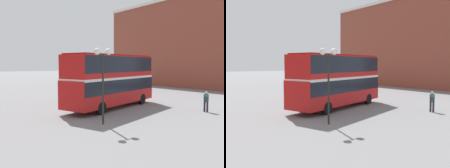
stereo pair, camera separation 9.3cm
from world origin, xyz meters
TOP-DOWN VIEW (x-y plane):
  - ground_plane at (0.00, 0.00)m, footprint 240.00×240.00m
  - building_row_right at (27.90, 10.95)m, footprint 12.12×30.62m
  - double_decker_bus at (1.76, 0.03)m, footprint 10.63×5.60m
  - pedestrian_foreground at (6.51, -6.18)m, footprint 0.42×0.42m
  - parked_car_kerb_far at (7.09, 15.59)m, footprint 4.48×2.15m
  - street_lamp_twin_globe at (-2.56, -4.74)m, footprint 1.26×0.42m

SIDE VIEW (x-z plane):
  - ground_plane at x=0.00m, z-range 0.00..0.00m
  - parked_car_kerb_far at x=7.09m, z-range 0.03..1.44m
  - pedestrian_foreground at x=6.51m, z-range 0.19..1.85m
  - double_decker_bus at x=1.76m, z-range 0.34..4.99m
  - street_lamp_twin_globe at x=-2.56m, z-range 1.49..6.31m
  - building_row_right at x=27.90m, z-range 0.01..14.89m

